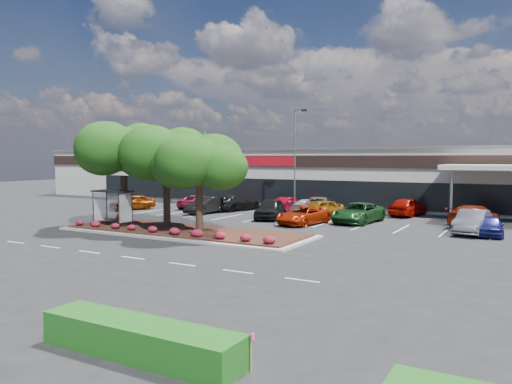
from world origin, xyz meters
The scene contains 29 objects.
ground centered at (0.00, 0.00, 0.00)m, with size 160.00×160.00×0.00m, color black.
retail_store centered at (0.06, 33.91, 3.15)m, with size 80.40×25.20×6.25m.
landscape_island centered at (-2.00, 4.00, 0.12)m, with size 18.00×6.00×0.26m.
lane_markings centered at (-0.14, 10.42, 0.01)m, with size 33.12×20.06×0.01m.
shrub_row centered at (-2.00, 1.90, 0.51)m, with size 17.00×0.80×0.50m, color maroon, non-canonical shape.
bus_shelter centered at (-7.50, 2.95, 2.31)m, with size 2.75×1.55×2.59m.
island_tree_west centered at (-8.00, 4.50, 4.21)m, with size 7.20×7.20×7.89m, color #183D0E, non-canonical shape.
island_tree_mid centered at (-4.50, 5.20, 3.92)m, with size 6.60×6.60×7.32m, color #183D0E, non-canonical shape.
island_tree_east centered at (-0.50, 3.70, 3.51)m, with size 5.80×5.80×6.50m, color #183D0E, non-canonical shape.
hedge_south_east centered at (10.00, -13.50, 0.45)m, with size 6.00×1.30×0.90m, color #145213.
conifer_north_west centered at (-30.00, 46.00, 5.00)m, with size 4.40×4.40×10.00m, color #183D0E.
person_waiting centered at (-7.23, 3.13, 1.08)m, with size 0.60×0.39×1.63m, color #594C47.
light_pole centered at (-1.09, 20.16, 4.35)m, with size 1.43×0.50×9.83m.
survey_stake centered at (13.11, -13.00, 0.65)m, with size 0.08×0.14×1.01m.
car_0 centered at (-15.99, 13.79, 0.77)m, with size 1.81×4.51×1.54m, color #752906.
car_1 centered at (-7.66, 14.63, 0.76)m, with size 1.61×4.61×1.52m, color black.
car_3 centered at (-0.64, 14.09, 0.86)m, with size 2.03×5.04×1.72m, color black.
car_4 centered at (2.98, 15.87, 0.83)m, with size 1.95×4.85×1.65m, color #814A0B.
car_5 centered at (3.25, 12.18, 0.71)m, with size 2.36×5.11×1.42m, color #A02106.
car_6 centered at (6.66, 15.29, 0.80)m, with size 2.65×5.75×1.60m, color #18421A.
car_7 centered at (15.24, 13.54, 0.82)m, with size 1.73×4.96×1.64m, color #5A5B63.
car_8 centered at (16.40, 13.12, 0.67)m, with size 1.59×3.95×1.35m, color navy.
car_9 centered at (-10.82, 17.98, 0.71)m, with size 2.34×5.08×1.41m, color maroon.
car_10 centered at (-6.61, 18.35, 0.77)m, with size 2.16×5.30×1.54m, color black.
car_11 centered at (-2.05, 20.53, 0.67)m, with size 1.41×4.05×1.34m, color maroon.
car_12 centered at (1.94, 18.63, 0.84)m, with size 2.78×6.02×1.67m, color #525258.
car_13 centered at (1.14, 18.88, 0.71)m, with size 1.98×4.87×1.41m, color #B6BCC2.
car_15 centered at (9.06, 21.90, 0.83)m, with size 1.97×4.90×1.67m, color #9E0D05.
car_16 centered at (14.94, 17.60, 0.80)m, with size 2.25×5.55×1.61m, color maroon.
Camera 1 is at (18.94, -23.16, 5.22)m, focal length 35.00 mm.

